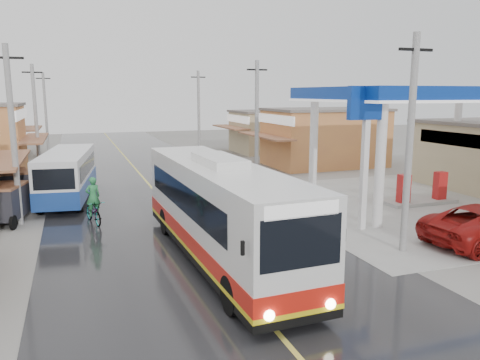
{
  "coord_description": "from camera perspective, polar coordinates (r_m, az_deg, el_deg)",
  "views": [
    {
      "loc": [
        -4.51,
        -13.85,
        5.89
      ],
      "look_at": [
        2.2,
        4.87,
        2.2
      ],
      "focal_mm": 35.0,
      "sensor_mm": 36.0,
      "label": 1
    }
  ],
  "objects": [
    {
      "name": "utility_poles_right",
      "position": [
        31.62,
        2.01,
        -0.23
      ],
      "size": [
        1.6,
        36.0,
        8.0
      ],
      "primitive_type": null,
      "color": "gray",
      "rests_on": "ground"
    },
    {
      "name": "second_bus",
      "position": [
        27.57,
        -20.26,
        0.63
      ],
      "size": [
        3.34,
        8.44,
        2.72
      ],
      "rotation": [
        0.0,
        0.0,
        -0.14
      ],
      "color": "silver",
      "rests_on": "road"
    },
    {
      "name": "coach_bus",
      "position": [
        16.62,
        -2.6,
        -3.74
      ],
      "size": [
        3.06,
        12.06,
        3.74
      ],
      "rotation": [
        0.0,
        0.0,
        0.03
      ],
      "color": "silver",
      "rests_on": "road"
    },
    {
      "name": "utility_poles_left",
      "position": [
        30.53,
        -24.0,
        -1.53
      ],
      "size": [
        1.6,
        50.0,
        8.0
      ],
      "primitive_type": null,
      "color": "gray",
      "rests_on": "ground"
    },
    {
      "name": "centre_line",
      "position": [
        29.79,
        -10.61,
        -1.03
      ],
      "size": [
        0.15,
        90.0,
        0.01
      ],
      "primitive_type": "cube",
      "color": "#D8CC4C",
      "rests_on": "road"
    },
    {
      "name": "tricycle_near",
      "position": [
        27.78,
        -25.92,
        -0.57
      ],
      "size": [
        2.02,
        2.48,
        1.85
      ],
      "rotation": [
        0.0,
        0.0,
        0.2
      ],
      "color": "#26262D",
      "rests_on": "ground"
    },
    {
      "name": "road",
      "position": [
        29.79,
        -10.61,
        -1.05
      ],
      "size": [
        12.0,
        90.0,
        0.02
      ],
      "primitive_type": "cube",
      "color": "black",
      "rests_on": "ground"
    },
    {
      "name": "tricycle_far",
      "position": [
        23.77,
        -26.73,
        -2.39
      ],
      "size": [
        2.09,
        2.69,
        1.83
      ],
      "rotation": [
        0.0,
        0.0,
        -0.26
      ],
      "color": "#26262D",
      "rests_on": "ground"
    },
    {
      "name": "shopfronts_right",
      "position": [
        32.92,
        17.04,
        -0.26
      ],
      "size": [
        11.0,
        44.0,
        4.8
      ],
      "primitive_type": null,
      "color": "beige",
      "rests_on": "ground"
    },
    {
      "name": "ground",
      "position": [
        15.71,
        -1.58,
        -11.51
      ],
      "size": [
        120.0,
        120.0,
        0.0
      ],
      "primitive_type": "plane",
      "color": "slate",
      "rests_on": "ground"
    },
    {
      "name": "cyclist",
      "position": [
        22.43,
        -17.43,
        -3.3
      ],
      "size": [
        1.19,
        2.15,
        2.2
      ],
      "rotation": [
        0.0,
        0.0,
        0.25
      ],
      "color": "black",
      "rests_on": "ground"
    }
  ]
}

